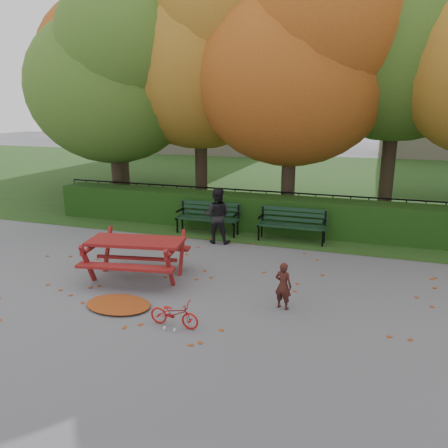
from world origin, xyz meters
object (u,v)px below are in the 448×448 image
(tree_c, at_px, (303,60))
(tree_d, at_px, (417,18))
(picnic_table, at_px, (136,248))
(adult, at_px, (217,216))
(bench_left, at_px, (208,215))
(tree_a, at_px, (116,75))
(bicycle, at_px, (174,314))
(bench_right, at_px, (292,222))
(tree_f, at_px, (122,52))
(child, at_px, (283,286))
(tree_b, at_px, (207,47))

(tree_c, distance_m, tree_d, 3.50)
(picnic_table, height_order, adult, adult)
(bench_left, height_order, picnic_table, picnic_table)
(tree_a, relative_size, bicycle, 8.64)
(tree_a, relative_size, picnic_table, 3.40)
(tree_c, xyz_separation_m, bench_right, (0.27, -2.26, -4.30))
(tree_a, bearing_deg, picnic_table, -56.63)
(tree_a, distance_m, tree_f, 4.31)
(child, distance_m, adult, 4.13)
(tree_d, height_order, child, tree_d)
(tree_a, xyz_separation_m, tree_c, (6.02, 0.38, 0.30))
(tree_f, relative_size, adult, 6.24)
(tree_a, distance_m, tree_d, 9.33)
(tree_a, relative_size, bench_left, 4.16)
(adult, bearing_deg, bench_right, -164.04)
(tree_a, height_order, bench_right, tree_a)
(tree_b, bearing_deg, bicycle, -73.13)
(tree_d, relative_size, child, 11.01)
(tree_c, bearing_deg, tree_d, 22.61)
(bench_right, bearing_deg, tree_d, 51.77)
(picnic_table, xyz_separation_m, child, (3.20, -0.45, -0.22))
(tree_d, bearing_deg, tree_f, 169.67)
(tree_a, distance_m, child, 9.99)
(tree_b, relative_size, bench_right, 4.88)
(adult, bearing_deg, tree_a, -38.51)
(tree_a, distance_m, bicycle, 9.94)
(tree_d, bearing_deg, picnic_table, -126.88)
(tree_c, xyz_separation_m, bicycle, (-0.73, -7.62, -4.60))
(bicycle, bearing_deg, tree_a, 38.12)
(tree_b, xyz_separation_m, adult, (1.69, -3.85, -4.67))
(tree_f, xyz_separation_m, bicycle, (7.24, -10.90, -5.46))
(bench_right, bearing_deg, child, -82.18)
(child, relative_size, bicycle, 1.00)
(bench_right, height_order, picnic_table, picnic_table)
(tree_b, distance_m, tree_f, 5.32)
(tree_b, relative_size, bench_left, 4.88)
(tree_b, xyz_separation_m, picnic_table, (0.91, -6.72, -4.75))
(tree_a, xyz_separation_m, child, (6.86, -6.01, -4.09))
(bench_left, xyz_separation_m, bicycle, (1.41, -5.36, -0.29))
(tree_c, height_order, bench_left, tree_c)
(bicycle, bearing_deg, tree_b, 18.81)
(bench_left, height_order, adult, adult)
(tree_b, relative_size, tree_c, 1.10)
(tree_f, distance_m, adult, 10.26)
(adult, bearing_deg, tree_c, -124.85)
(tree_a, bearing_deg, tree_b, 23.05)
(tree_f, relative_size, bench_right, 5.10)
(tree_c, xyz_separation_m, bench_left, (-2.13, -2.26, -4.30))
(tree_d, xyz_separation_m, picnic_table, (-5.41, -7.21, -5.33))
(tree_d, relative_size, bench_left, 5.32)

